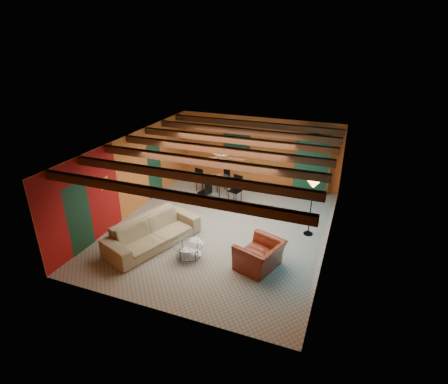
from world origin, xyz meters
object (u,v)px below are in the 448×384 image
at_px(coffee_table, 189,251).
at_px(potted_plant, 316,133).
at_px(armchair, 260,255).
at_px(dining_table, 218,184).
at_px(sofa, 153,232).
at_px(armoire, 312,167).
at_px(floor_lamp, 311,208).
at_px(vase, 218,169).

height_order(coffee_table, potted_plant, potted_plant).
height_order(armchair, potted_plant, potted_plant).
relative_size(coffee_table, potted_plant, 1.60).
xyz_separation_m(coffee_table, potted_plant, (2.44, 5.58, 2.16)).
bearing_deg(dining_table, coffee_table, -79.58).
height_order(sofa, armchair, sofa).
bearing_deg(armoire, armchair, -117.63).
xyz_separation_m(floor_lamp, vase, (-3.63, 1.56, 0.20)).
bearing_deg(floor_lamp, potted_plant, 98.17).
bearing_deg(armchair, floor_lamp, 175.01).
bearing_deg(coffee_table, armoire, 66.38).
height_order(armchair, floor_lamp, floor_lamp).
distance_m(armchair, coffee_table, 1.97).
bearing_deg(armchair, dining_table, -126.15).
bearing_deg(sofa, dining_table, 12.37).
relative_size(coffee_table, floor_lamp, 0.47).
xyz_separation_m(sofa, potted_plant, (3.70, 5.37, 1.96)).
relative_size(sofa, floor_lamp, 1.59).
bearing_deg(dining_table, armchair, -54.42).
distance_m(dining_table, floor_lamp, 3.97).
xyz_separation_m(dining_table, vase, (0.00, 0.00, 0.59)).
distance_m(armchair, dining_table, 4.62).
relative_size(potted_plant, vase, 2.91).
height_order(floor_lamp, vase, floor_lamp).
bearing_deg(coffee_table, floor_lamp, 40.23).
distance_m(armoire, floor_lamp, 3.17).
height_order(armoire, potted_plant, potted_plant).
bearing_deg(potted_plant, coffee_table, -113.62).
xyz_separation_m(dining_table, floor_lamp, (3.63, -1.56, 0.39)).
relative_size(coffee_table, armoire, 0.40).
xyz_separation_m(coffee_table, dining_table, (-0.74, 4.01, 0.29)).
bearing_deg(coffee_table, sofa, 170.49).
xyz_separation_m(coffee_table, vase, (-0.74, 4.01, 0.87)).
distance_m(armoire, potted_plant, 1.32).
distance_m(coffee_table, floor_lamp, 3.85).
bearing_deg(sofa, coffee_table, -79.38).
xyz_separation_m(potted_plant, vase, (-3.18, -1.57, -1.28)).
bearing_deg(floor_lamp, coffee_table, -139.77).
height_order(coffee_table, dining_table, dining_table).
xyz_separation_m(coffee_table, floor_lamp, (2.89, 2.45, 0.68)).
height_order(dining_table, armoire, armoire).
relative_size(sofa, coffee_table, 3.40).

